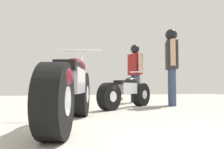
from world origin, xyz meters
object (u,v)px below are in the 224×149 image
at_px(motorcycle_maroon_cruiser, 71,89).
at_px(mechanic_in_blue, 172,59).
at_px(mechanic_with_helmet, 135,68).
at_px(motorcycle_black_naked, 126,92).

xyz_separation_m(motorcycle_maroon_cruiser, mechanic_in_blue, (2.47, 2.09, 0.67)).
relative_size(mechanic_in_blue, mechanic_with_helmet, 1.11).
distance_m(motorcycle_black_naked, mechanic_in_blue, 1.48).
bearing_deg(mechanic_with_helmet, motorcycle_maroon_cruiser, -121.27).
distance_m(motorcycle_black_naked, mechanic_with_helmet, 1.74).
bearing_deg(mechanic_with_helmet, mechanic_in_blue, -66.09).
height_order(motorcycle_maroon_cruiser, motorcycle_black_naked, motorcycle_maroon_cruiser).
relative_size(motorcycle_black_naked, mechanic_with_helmet, 0.89).
distance_m(motorcycle_maroon_cruiser, motorcycle_black_naked, 2.18).
bearing_deg(motorcycle_black_naked, mechanic_in_blue, 13.53).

